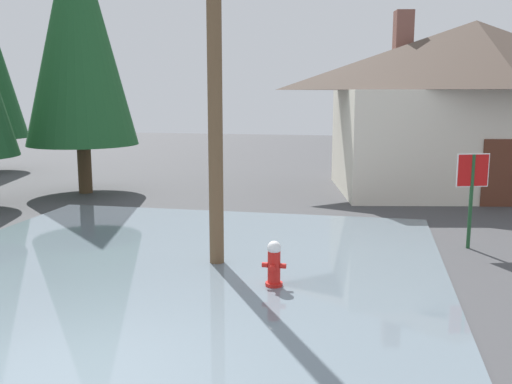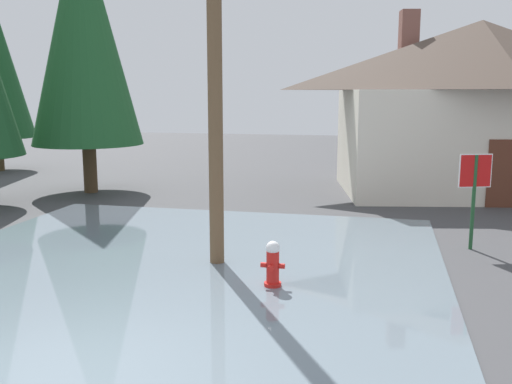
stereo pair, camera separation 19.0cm
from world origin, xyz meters
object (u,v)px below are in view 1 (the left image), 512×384
at_px(fire_hydrant, 274,265).
at_px(pine_tree_mid_left, 78,30).
at_px(utility_pole, 214,11).
at_px(stop_sign_far, 472,182).
at_px(house, 471,105).

bearing_deg(fire_hydrant, pine_tree_mid_left, 134.09).
bearing_deg(utility_pole, fire_hydrant, -40.52).
bearing_deg(pine_tree_mid_left, stop_sign_far, -22.32).
distance_m(stop_sign_far, pine_tree_mid_left, 13.09).
height_order(utility_pole, stop_sign_far, utility_pole).
distance_m(fire_hydrant, utility_pole, 4.73).
xyz_separation_m(fire_hydrant, utility_pole, (-1.34, 1.14, 4.39)).
relative_size(utility_pole, house, 0.91).
distance_m(fire_hydrant, house, 12.24).
xyz_separation_m(utility_pole, stop_sign_far, (5.03, 2.24, -3.33)).
distance_m(house, pine_tree_mid_left, 13.17).
bearing_deg(house, fire_hydrant, -113.40).
bearing_deg(pine_tree_mid_left, fire_hydrant, -45.91).
relative_size(utility_pole, stop_sign_far, 4.48).
bearing_deg(utility_pole, pine_tree_mid_left, 133.10).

